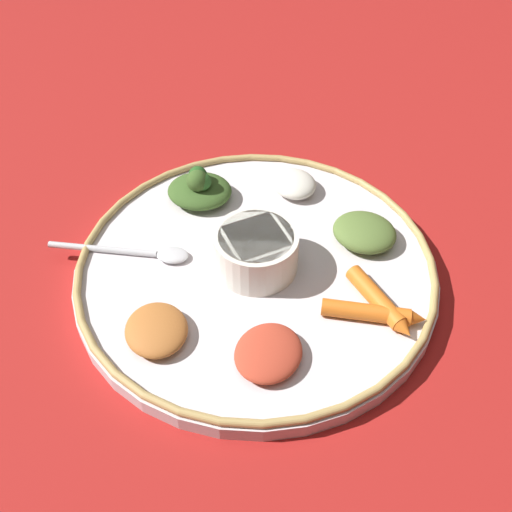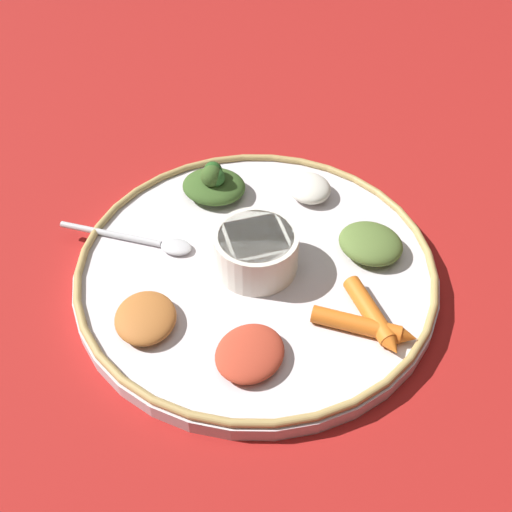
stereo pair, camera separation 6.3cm
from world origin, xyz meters
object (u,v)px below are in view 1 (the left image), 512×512
(spoon, at_px, (141,253))
(greens_pile, at_px, (199,188))
(center_bowl, at_px, (256,250))
(carrot_outer, at_px, (379,301))
(carrot_near_spoon, at_px, (372,313))

(spoon, distance_m, greens_pile, 0.11)
(center_bowl, relative_size, greens_pile, 1.05)
(center_bowl, distance_m, spoon, 0.12)
(carrot_outer, bearing_deg, carrot_near_spoon, 55.72)
(greens_pile, xyz_separation_m, carrot_outer, (-0.18, 0.17, -0.01))
(spoon, relative_size, greens_pile, 1.85)
(greens_pile, height_order, carrot_outer, greens_pile)
(spoon, height_order, carrot_near_spoon, carrot_near_spoon)
(spoon, distance_m, carrot_near_spoon, 0.25)
(spoon, height_order, carrot_outer, carrot_outer)
(spoon, distance_m, carrot_outer, 0.25)
(greens_pile, relative_size, carrot_outer, 0.92)
(greens_pile, distance_m, carrot_near_spoon, 0.25)
(greens_pile, distance_m, carrot_outer, 0.25)
(center_bowl, relative_size, carrot_outer, 0.97)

